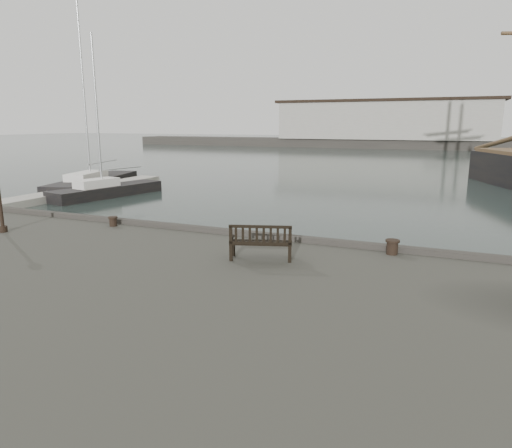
{
  "coord_description": "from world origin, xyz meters",
  "views": [
    {
      "loc": [
        6.19,
        -14.09,
        5.35
      ],
      "look_at": [
        0.44,
        -0.5,
        2.1
      ],
      "focal_mm": 32.0,
      "sensor_mm": 36.0,
      "label": 1
    }
  ],
  "objects_px": {
    "bollard_left": "(113,221)",
    "bench": "(261,248)",
    "yacht_b": "(95,184)",
    "yacht_c": "(108,193)",
    "bollard_right": "(392,247)"
  },
  "relations": [
    {
      "from": "bollard_right",
      "to": "yacht_b",
      "type": "distance_m",
      "value": 31.92
    },
    {
      "from": "bench",
      "to": "yacht_b",
      "type": "xyz_separation_m",
      "value": [
        -23.47,
        19.18,
        -1.63
      ]
    },
    {
      "from": "bollard_left",
      "to": "bollard_right",
      "type": "height_order",
      "value": "bollard_right"
    },
    {
      "from": "yacht_b",
      "to": "yacht_c",
      "type": "height_order",
      "value": "yacht_b"
    },
    {
      "from": "yacht_b",
      "to": "yacht_c",
      "type": "xyz_separation_m",
      "value": [
        4.69,
        -3.8,
        -0.0
      ]
    },
    {
      "from": "bench",
      "to": "yacht_b",
      "type": "relative_size",
      "value": 0.12
    },
    {
      "from": "bench",
      "to": "yacht_c",
      "type": "relative_size",
      "value": 0.15
    },
    {
      "from": "bench",
      "to": "bollard_left",
      "type": "height_order",
      "value": "bench"
    },
    {
      "from": "bench",
      "to": "bollard_left",
      "type": "distance_m",
      "value": 7.04
    },
    {
      "from": "bench",
      "to": "bollard_left",
      "type": "bearing_deg",
      "value": 147.03
    },
    {
      "from": "bench",
      "to": "bollard_right",
      "type": "bearing_deg",
      "value": 12.78
    },
    {
      "from": "bench",
      "to": "yacht_c",
      "type": "height_order",
      "value": "yacht_c"
    },
    {
      "from": "yacht_c",
      "to": "bollard_left",
      "type": "bearing_deg",
      "value": -36.61
    },
    {
      "from": "bench",
      "to": "bollard_right",
      "type": "xyz_separation_m",
      "value": [
        3.39,
        2.01,
        -0.1
      ]
    },
    {
      "from": "bollard_left",
      "to": "bench",
      "type": "bearing_deg",
      "value": -15.09
    }
  ]
}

